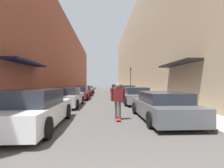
# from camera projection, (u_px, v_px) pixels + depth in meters

# --- Properties ---
(ground) EXTENTS (127.72, 127.72, 0.00)m
(ground) POSITION_uv_depth(u_px,v_px,m) (103.00, 94.00, 24.43)
(ground) COLOR #4C4947
(curb_strip_left) EXTENTS (1.80, 58.05, 0.12)m
(curb_strip_left) POSITION_uv_depth(u_px,v_px,m) (77.00, 92.00, 29.97)
(curb_strip_left) COLOR #A3A099
(curb_strip_left) RESTS_ON ground
(curb_strip_right) EXTENTS (1.80, 58.05, 0.12)m
(curb_strip_right) POSITION_uv_depth(u_px,v_px,m) (128.00, 92.00, 30.48)
(curb_strip_right) COLOR #A3A099
(curb_strip_right) RESTS_ON ground
(building_row_left) EXTENTS (4.90, 58.05, 11.38)m
(building_row_left) POSITION_uv_depth(u_px,v_px,m) (60.00, 59.00, 29.77)
(building_row_left) COLOR brown
(building_row_left) RESTS_ON ground
(building_row_right) EXTENTS (4.90, 58.05, 14.62)m
(building_row_right) POSITION_uv_depth(u_px,v_px,m) (144.00, 51.00, 30.61)
(building_row_right) COLOR tan
(building_row_right) RESTS_ON ground
(parked_car_left_0) EXTENTS (1.92, 4.75, 1.38)m
(parked_car_left_0) POSITION_uv_depth(u_px,v_px,m) (35.00, 109.00, 6.29)
(parked_car_left_0) COLOR silver
(parked_car_left_0) RESTS_ON ground
(parked_car_left_1) EXTENTS (1.90, 4.56, 1.30)m
(parked_car_left_1) POSITION_uv_depth(u_px,v_px,m) (67.00, 97.00, 12.05)
(parked_car_left_1) COLOR #B7B7BC
(parked_car_left_1) RESTS_ON ground
(parked_car_left_2) EXTENTS (1.98, 4.08, 1.28)m
(parked_car_left_2) POSITION_uv_depth(u_px,v_px,m) (79.00, 93.00, 17.10)
(parked_car_left_2) COLOR maroon
(parked_car_left_2) RESTS_ON ground
(parked_car_left_3) EXTENTS (1.99, 4.33, 1.28)m
(parked_car_left_3) POSITION_uv_depth(u_px,v_px,m) (84.00, 91.00, 22.26)
(parked_car_left_3) COLOR maroon
(parked_car_left_3) RESTS_ON ground
(parked_car_left_4) EXTENTS (1.93, 4.80, 1.19)m
(parked_car_left_4) POSITION_uv_depth(u_px,v_px,m) (88.00, 89.00, 27.75)
(parked_car_left_4) COLOR silver
(parked_car_left_4) RESTS_ON ground
(parked_car_right_0) EXTENTS (1.99, 4.75, 1.22)m
(parked_car_right_0) POSITION_uv_depth(u_px,v_px,m) (162.00, 106.00, 7.63)
(parked_car_right_0) COLOR #515459
(parked_car_right_0) RESTS_ON ground
(parked_car_right_1) EXTENTS (1.95, 4.63, 1.28)m
(parked_car_right_1) POSITION_uv_depth(u_px,v_px,m) (135.00, 96.00, 13.52)
(parked_car_right_1) COLOR gray
(parked_car_right_1) RESTS_ON ground
(parked_car_right_2) EXTENTS (2.07, 4.08, 1.35)m
(parked_car_right_2) POSITION_uv_depth(u_px,v_px,m) (126.00, 92.00, 18.90)
(parked_car_right_2) COLOR #232326
(parked_car_right_2) RESTS_ON ground
(parked_car_right_3) EXTENTS (1.96, 4.68, 1.32)m
(parked_car_right_3) POSITION_uv_depth(u_px,v_px,m) (121.00, 90.00, 24.21)
(parked_car_right_3) COLOR #B7B7BC
(parked_car_right_3) RESTS_ON ground
(parked_car_right_4) EXTENTS (2.02, 3.97, 1.38)m
(parked_car_right_4) POSITION_uv_depth(u_px,v_px,m) (117.00, 89.00, 29.92)
(parked_car_right_4) COLOR maroon
(parked_car_right_4) RESTS_ON ground
(skateboarder) EXTENTS (0.62, 0.78, 1.62)m
(skateboarder) POSITION_uv_depth(u_px,v_px,m) (118.00, 97.00, 7.55)
(skateboarder) COLOR #B2231E
(skateboarder) RESTS_ON ground
(traffic_light) EXTENTS (0.16, 0.22, 3.74)m
(traffic_light) POSITION_uv_depth(u_px,v_px,m) (131.00, 77.00, 25.12)
(traffic_light) COLOR #2D2D2D
(traffic_light) RESTS_ON curb_strip_right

